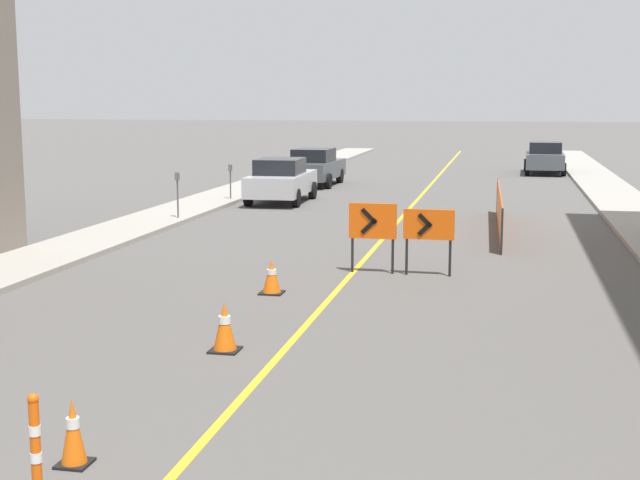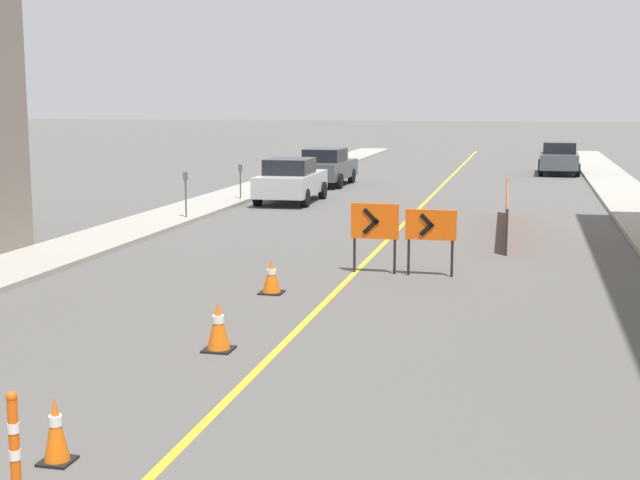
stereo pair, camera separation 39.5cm
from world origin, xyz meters
TOP-DOWN VIEW (x-y plane):
  - lane_stripe at (0.00, 32.28)m, footprint 0.12×64.56m
  - sidewalk_left at (-7.24, 32.28)m, footprint 2.11×64.56m
  - sidewalk_right at (7.24, 32.28)m, footprint 2.11×64.56m
  - traffic_cone_second at (-1.08, 8.25)m, footprint 0.33×0.33m
  - traffic_cone_third at (-0.85, 12.53)m, footprint 0.43×0.43m
  - traffic_cone_fourth at (-1.18, 16.48)m, footprint 0.44×0.44m
  - delineator_post_front at (-0.97, 7.34)m, footprint 0.31×0.31m
  - arrow_barricade_primary at (0.41, 18.90)m, footprint 1.02×0.09m
  - arrow_barricade_secondary at (1.60, 18.86)m, footprint 1.07×0.10m
  - safety_mesh_fence at (3.01, 25.74)m, footprint 0.24×8.14m
  - parked_car_curb_near at (-4.71, 31.21)m, footprint 1.94×4.34m
  - parked_car_curb_mid at (-4.88, 37.68)m, footprint 1.96×4.37m
  - parked_car_curb_far at (5.06, 45.91)m, footprint 1.94×4.34m
  - parking_meter_near_curb at (-6.53, 25.67)m, footprint 0.12×0.11m
  - parking_meter_far_curb at (-6.53, 30.97)m, footprint 0.12×0.11m

SIDE VIEW (x-z plane):
  - lane_stripe at x=0.00m, z-range 0.00..0.01m
  - sidewalk_left at x=-7.24m, z-range 0.00..0.13m
  - sidewalk_right at x=7.24m, z-range 0.00..0.13m
  - traffic_cone_fourth at x=-1.18m, z-range 0.00..0.66m
  - traffic_cone_second at x=-1.08m, z-range 0.00..0.70m
  - traffic_cone_third at x=-0.85m, z-range 0.00..0.75m
  - delineator_post_front at x=-0.97m, z-range -0.08..0.99m
  - safety_mesh_fence at x=3.01m, z-range 0.00..1.12m
  - parked_car_curb_near at x=-4.71m, z-range 0.00..1.59m
  - parked_car_curb_mid at x=-4.88m, z-range 0.00..1.59m
  - parked_car_curb_far at x=5.06m, z-range 0.00..1.59m
  - arrow_barricade_secondary at x=1.60m, z-range 0.31..1.72m
  - parking_meter_far_curb at x=-6.53m, z-range 0.39..1.66m
  - arrow_barricade_primary at x=0.41m, z-range 0.31..1.80m
  - parking_meter_near_curb at x=-6.53m, z-range 0.41..1.83m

